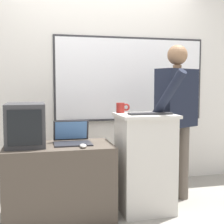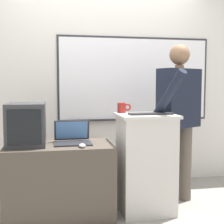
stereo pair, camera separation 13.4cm
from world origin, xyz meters
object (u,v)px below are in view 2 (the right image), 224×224
computer_mouse_by_laptop (82,146)px  crt_monitor (26,124)px  lectern_podium (146,163)px  person_presenter (179,112)px  laptop (72,137)px  wireless_keyboard (151,114)px  coffee_mug (122,108)px  side_desk (60,181)px

computer_mouse_by_laptop → crt_monitor: size_ratio=0.22×
lectern_podium → computer_mouse_by_laptop: bearing=-164.7°
person_presenter → laptop: 1.14m
laptop → computer_mouse_by_laptop: laptop is taller
wireless_keyboard → crt_monitor: 1.17m
person_presenter → lectern_podium: bearing=175.1°
laptop → lectern_podium: bearing=-5.2°
person_presenter → laptop: size_ratio=4.80×
laptop → coffee_mug: 0.59m
wireless_keyboard → crt_monitor: size_ratio=0.94×
side_desk → crt_monitor: size_ratio=2.22×
side_desk → computer_mouse_by_laptop: computer_mouse_by_laptop is taller
crt_monitor → coffee_mug: 0.96m
side_desk → computer_mouse_by_laptop: size_ratio=9.90×
side_desk → person_presenter: person_presenter is taller
person_presenter → crt_monitor: 1.54m
coffee_mug → side_desk: bearing=-164.5°
computer_mouse_by_laptop → coffee_mug: coffee_mug is taller
coffee_mug → laptop: bearing=-167.2°
side_desk → person_presenter: 1.40m
wireless_keyboard → computer_mouse_by_laptop: 0.72m
lectern_podium → wireless_keyboard: 0.50m
wireless_keyboard → crt_monitor: crt_monitor is taller
wireless_keyboard → crt_monitor: (-1.16, 0.10, -0.09)m
side_desk → crt_monitor: 0.62m
side_desk → crt_monitor: (-0.29, 0.04, 0.54)m
computer_mouse_by_laptop → wireless_keyboard: bearing=9.5°
laptop → crt_monitor: (-0.42, -0.03, 0.14)m
side_desk → crt_monitor: crt_monitor is taller
coffee_mug → person_presenter: bearing=-3.0°
wireless_keyboard → coffee_mug: bearing=132.1°
laptop → coffee_mug: bearing=12.8°
laptop → wireless_keyboard: wireless_keyboard is taller
side_desk → lectern_podium: bearing=-0.2°
lectern_podium → computer_mouse_by_laptop: (-0.64, -0.17, 0.23)m
side_desk → laptop: bearing=25.9°
lectern_podium → person_presenter: (0.40, 0.15, 0.48)m
computer_mouse_by_laptop → coffee_mug: size_ratio=0.71×
wireless_keyboard → coffee_mug: coffee_mug is taller
computer_mouse_by_laptop → crt_monitor: crt_monitor is taller
computer_mouse_by_laptop → crt_monitor: (-0.49, 0.21, 0.18)m
computer_mouse_by_laptop → crt_monitor: bearing=156.6°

